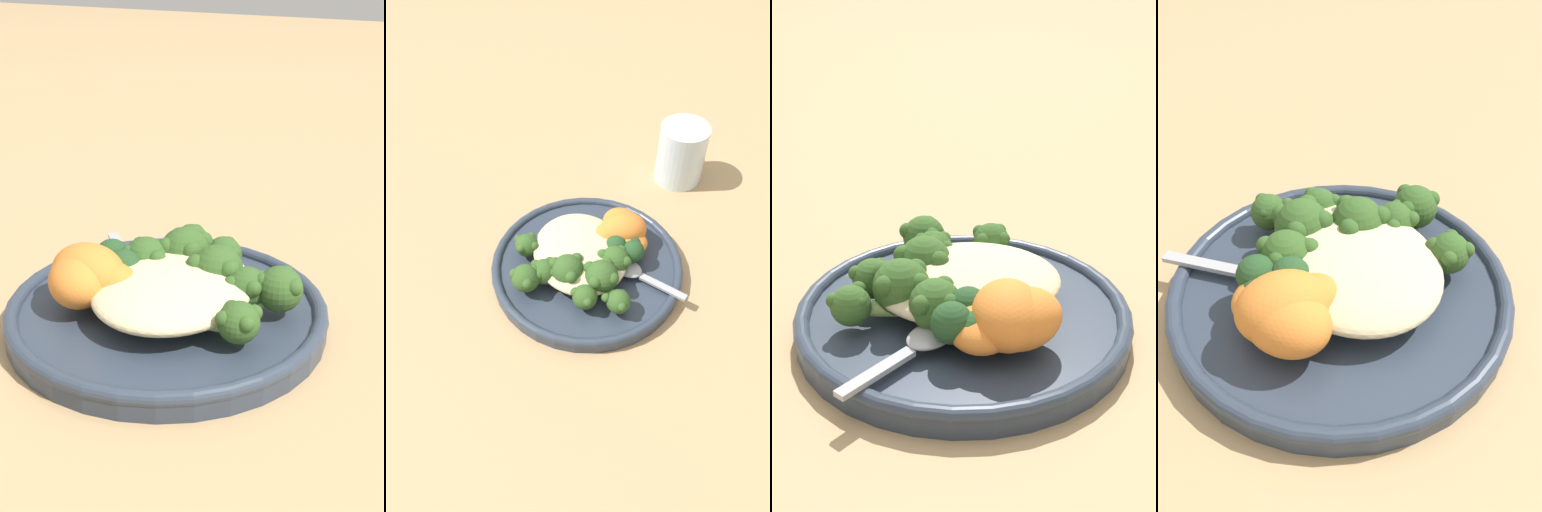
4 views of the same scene
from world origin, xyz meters
TOP-DOWN VIEW (x-y plane):
  - ground_plane at (0.00, 0.00)m, footprint 4.00×4.00m
  - plate at (0.02, 0.02)m, footprint 0.25×0.25m
  - quinoa_mound at (0.02, 0.02)m, footprint 0.14×0.12m
  - broccoli_stalk_0 at (0.04, 0.07)m, footprint 0.05×0.11m
  - broccoli_stalk_1 at (-0.00, 0.09)m, footprint 0.06×0.12m
  - broccoli_stalk_2 at (0.01, 0.06)m, footprint 0.06×0.11m
  - broccoli_stalk_3 at (-0.01, 0.04)m, footprint 0.08×0.08m
  - broccoli_stalk_4 at (-0.03, 0.03)m, footprint 0.12×0.06m
  - broccoli_stalk_5 at (-0.02, 0.01)m, footprint 0.11×0.04m
  - broccoli_stalk_6 at (-0.04, 0.01)m, footprint 0.13×0.03m
  - broccoli_stalk_7 at (-0.00, -0.01)m, footprint 0.08×0.06m
  - sweet_potato_chunk_0 at (0.02, -0.04)m, footprint 0.06×0.07m
  - sweet_potato_chunk_1 at (0.05, -0.04)m, footprint 0.07×0.07m
  - sweet_potato_chunk_2 at (0.04, -0.02)m, footprint 0.04×0.05m
  - sweet_potato_chunk_3 at (0.04, -0.04)m, footprint 0.06×0.07m
  - kale_tuft at (0.01, -0.03)m, footprint 0.05×0.05m
  - spoon at (-0.02, -0.04)m, footprint 0.09×0.08m
  - water_glass at (0.17, -0.18)m, footprint 0.07×0.07m

SIDE VIEW (x-z plane):
  - ground_plane at x=0.00m, z-range 0.00..0.00m
  - plate at x=0.02m, z-range 0.00..0.02m
  - spoon at x=-0.02m, z-range 0.02..0.03m
  - broccoli_stalk_6 at x=-0.04m, z-range 0.02..0.05m
  - broccoli_stalk_0 at x=0.04m, z-range 0.02..0.05m
  - broccoli_stalk_4 at x=-0.03m, z-range 0.02..0.05m
  - broccoli_stalk_2 at x=0.01m, z-range 0.02..0.05m
  - sweet_potato_chunk_0 at x=0.02m, z-range 0.02..0.05m
  - quinoa_mound at x=0.02m, z-range 0.02..0.05m
  - broccoli_stalk_1 at x=0.00m, z-range 0.02..0.06m
  - kale_tuft at x=0.01m, z-range 0.02..0.06m
  - sweet_potato_chunk_2 at x=0.04m, z-range 0.02..0.06m
  - broccoli_stalk_7 at x=0.00m, z-range 0.02..0.06m
  - broccoli_stalk_5 at x=-0.02m, z-range 0.02..0.06m
  - broccoli_stalk_3 at x=-0.01m, z-range 0.02..0.06m
  - sweet_potato_chunk_1 at x=0.05m, z-range 0.02..0.06m
  - sweet_potato_chunk_3 at x=0.04m, z-range 0.02..0.07m
  - water_glass at x=0.17m, z-range 0.00..0.09m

